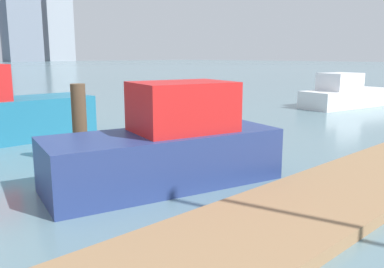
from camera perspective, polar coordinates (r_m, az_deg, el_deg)
The scene contains 5 objects.
floating_dock at distance 6.89m, azimuth 16.83°, elevation -9.41°, with size 11.72×2.00×0.18m, color #93704C.
dock_piling_0 at distance 9.39m, azimuth -15.49°, elevation 1.25°, with size 0.32×0.32×1.82m, color brown.
moored_boat_3 at distance 20.90m, azimuth 20.86°, elevation 5.20°, with size 5.50×2.50×1.62m.
moored_boat_4 at distance 7.73m, azimuth -3.34°, elevation -1.75°, with size 4.69×2.63×1.95m.
skyline_tower_5 at distance 171.56m, azimuth -22.89°, elevation 14.00°, with size 12.45×10.89×27.71m, color slate.
Camera 1 is at (-3.30, 4.59, 2.44)m, focal length 38.01 mm.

